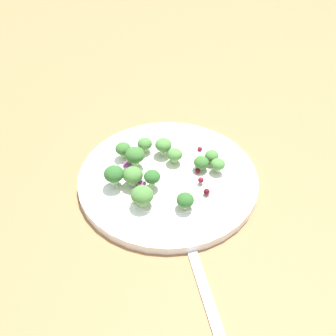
# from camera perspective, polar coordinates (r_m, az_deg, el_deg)

# --- Properties ---
(ground_plane) EXTENTS (1.80, 1.80, 0.02)m
(ground_plane) POSITION_cam_1_polar(r_m,az_deg,el_deg) (0.61, -2.40, -3.53)
(ground_plane) COLOR olive
(plate) EXTENTS (0.25, 0.25, 0.02)m
(plate) POSITION_cam_1_polar(r_m,az_deg,el_deg) (0.60, 0.00, -1.29)
(plate) COLOR white
(plate) RESTS_ON ground_plane
(dressing_pool) EXTENTS (0.15, 0.15, 0.00)m
(dressing_pool) POSITION_cam_1_polar(r_m,az_deg,el_deg) (0.60, 0.00, -0.99)
(dressing_pool) COLOR white
(dressing_pool) RESTS_ON plate
(broccoli_floret_0) EXTENTS (0.02, 0.02, 0.02)m
(broccoli_floret_0) POSITION_cam_1_polar(r_m,az_deg,el_deg) (0.62, -5.99, 2.52)
(broccoli_floret_0) COLOR #ADD18E
(broccoli_floret_0) RESTS_ON plate
(broccoli_floret_1) EXTENTS (0.02, 0.02, 0.02)m
(broccoli_floret_1) POSITION_cam_1_polar(r_m,az_deg,el_deg) (0.62, -0.62, 3.05)
(broccoli_floret_1) COLOR #ADD18E
(broccoli_floret_1) RESTS_ON plate
(broccoli_floret_2) EXTENTS (0.02, 0.02, 0.02)m
(broccoli_floret_2) POSITION_cam_1_polar(r_m,az_deg,el_deg) (0.63, -3.11, 3.21)
(broccoli_floret_2) COLOR #ADD18E
(broccoli_floret_2) RESTS_ON plate
(broccoli_floret_3) EXTENTS (0.03, 0.03, 0.03)m
(broccoli_floret_3) POSITION_cam_1_polar(r_m,az_deg,el_deg) (0.57, -4.69, -0.99)
(broccoli_floret_3) COLOR #8EB77A
(broccoli_floret_3) RESTS_ON plate
(broccoli_floret_4) EXTENTS (0.03, 0.03, 0.03)m
(broccoli_floret_4) POSITION_cam_1_polar(r_m,az_deg,el_deg) (0.55, -3.45, -3.67)
(broccoli_floret_4) COLOR #ADD18E
(broccoli_floret_4) RESTS_ON plate
(broccoli_floret_5) EXTENTS (0.02, 0.02, 0.02)m
(broccoli_floret_5) POSITION_cam_1_polar(r_m,az_deg,el_deg) (0.60, 4.45, 0.71)
(broccoli_floret_5) COLOR #9EC684
(broccoli_floret_5) RESTS_ON plate
(broccoli_floret_6) EXTENTS (0.02, 0.02, 0.02)m
(broccoli_floret_6) POSITION_cam_1_polar(r_m,az_deg,el_deg) (0.60, 6.66, 0.47)
(broccoli_floret_6) COLOR #ADD18E
(broccoli_floret_6) RESTS_ON plate
(broccoli_floret_7) EXTENTS (0.02, 0.02, 0.02)m
(broccoli_floret_7) POSITION_cam_1_polar(r_m,az_deg,el_deg) (0.61, 5.84, 1.61)
(broccoli_floret_7) COLOR #ADD18E
(broccoli_floret_7) RESTS_ON plate
(broccoli_floret_8) EXTENTS (0.03, 0.03, 0.03)m
(broccoli_floret_8) POSITION_cam_1_polar(r_m,az_deg,el_deg) (0.60, -4.41, 1.69)
(broccoli_floret_8) COLOR #9EC684
(broccoli_floret_8) RESTS_ON plate
(broccoli_floret_9) EXTENTS (0.03, 0.03, 0.03)m
(broccoli_floret_9) POSITION_cam_1_polar(r_m,az_deg,el_deg) (0.58, -7.20, -0.84)
(broccoli_floret_9) COLOR #9EC684
(broccoli_floret_9) RESTS_ON plate
(broccoli_floret_10) EXTENTS (0.02, 0.02, 0.02)m
(broccoli_floret_10) POSITION_cam_1_polar(r_m,az_deg,el_deg) (0.61, 0.91, 1.77)
(broccoli_floret_10) COLOR #9EC684
(broccoli_floret_10) RESTS_ON plate
(broccoli_floret_11) EXTENTS (0.02, 0.02, 0.02)m
(broccoli_floret_11) POSITION_cam_1_polar(r_m,az_deg,el_deg) (0.57, -2.13, -1.21)
(broccoli_floret_11) COLOR #9EC684
(broccoli_floret_11) RESTS_ON plate
(broccoli_floret_12) EXTENTS (0.02, 0.02, 0.02)m
(broccoli_floret_12) POSITION_cam_1_polar(r_m,az_deg,el_deg) (0.55, 2.30, -4.32)
(broccoli_floret_12) COLOR #ADD18E
(broccoli_floret_12) RESTS_ON plate
(cranberry_0) EXTENTS (0.01, 0.01, 0.01)m
(cranberry_0) POSITION_cam_1_polar(r_m,az_deg,el_deg) (0.62, 4.19, 1.16)
(cranberry_0) COLOR maroon
(cranberry_0) RESTS_ON plate
(cranberry_1) EXTENTS (0.01, 0.01, 0.01)m
(cranberry_1) POSITION_cam_1_polar(r_m,az_deg,el_deg) (0.60, 3.96, -0.34)
(cranberry_1) COLOR #4C0A14
(cranberry_1) RESTS_ON plate
(cranberry_2) EXTENTS (0.01, 0.01, 0.01)m
(cranberry_2) POSITION_cam_1_polar(r_m,az_deg,el_deg) (0.64, 4.25, 2.54)
(cranberry_2) COLOR maroon
(cranberry_2) RESTS_ON plate
(cranberry_3) EXTENTS (0.01, 0.01, 0.01)m
(cranberry_3) POSITION_cam_1_polar(r_m,az_deg,el_deg) (0.57, 5.16, -3.17)
(cranberry_3) COLOR #4C0A14
(cranberry_3) RESTS_ON plate
(cranberry_4) EXTENTS (0.01, 0.01, 0.01)m
(cranberry_4) POSITION_cam_1_polar(r_m,az_deg,el_deg) (0.58, 4.39, -1.62)
(cranberry_4) COLOR maroon
(cranberry_4) RESTS_ON plate
(onion_bit_0) EXTENTS (0.01, 0.01, 0.01)m
(onion_bit_0) POSITION_cam_1_polar(r_m,az_deg,el_deg) (0.62, -5.37, 0.43)
(onion_bit_0) COLOR #843D75
(onion_bit_0) RESTS_ON plate
(onion_bit_1) EXTENTS (0.01, 0.02, 0.00)m
(onion_bit_1) POSITION_cam_1_polar(r_m,az_deg,el_deg) (0.64, -0.23, 2.69)
(onion_bit_1) COLOR #A35B93
(onion_bit_1) RESTS_ON plate
(onion_bit_2) EXTENTS (0.01, 0.01, 0.01)m
(onion_bit_2) POSITION_cam_1_polar(r_m,az_deg,el_deg) (0.58, -3.66, -2.04)
(onion_bit_2) COLOR #934C84
(onion_bit_2) RESTS_ON plate
(onion_bit_3) EXTENTS (0.01, 0.01, 0.00)m
(onion_bit_3) POSITION_cam_1_polar(r_m,az_deg,el_deg) (0.56, 2.76, -3.98)
(onion_bit_3) COLOR #843D75
(onion_bit_3) RESTS_ON plate
(fork) EXTENTS (0.14, 0.15, 0.01)m
(fork) POSITION_cam_1_polar(r_m,az_deg,el_deg) (0.51, 4.39, -14.34)
(fork) COLOR silver
(fork) RESTS_ON ground_plane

